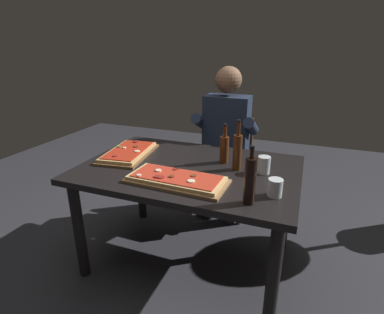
{
  "coord_description": "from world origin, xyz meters",
  "views": [
    {
      "loc": [
        0.67,
        -1.7,
        1.49
      ],
      "look_at": [
        0.0,
        0.05,
        0.79
      ],
      "focal_mm": 28.21,
      "sensor_mm": 36.0,
      "label": 1
    }
  ],
  "objects_px": {
    "pizza_rectangular_left": "(129,152)",
    "wine_bottle_dark": "(224,148)",
    "tumbler_far_side": "(275,189)",
    "seated_diner": "(225,137)",
    "pizza_rectangular_front": "(176,179)",
    "tumbler_near_camera": "(264,165)",
    "oil_bottle_amber": "(250,180)",
    "diner_chair": "(227,160)",
    "dining_table": "(189,180)",
    "vinegar_bottle_green": "(237,151)"
  },
  "relations": [
    {
      "from": "pizza_rectangular_front",
      "to": "pizza_rectangular_left",
      "type": "bearing_deg",
      "value": 149.51
    },
    {
      "from": "pizza_rectangular_left",
      "to": "oil_bottle_amber",
      "type": "height_order",
      "value": "oil_bottle_amber"
    },
    {
      "from": "wine_bottle_dark",
      "to": "oil_bottle_amber",
      "type": "xyz_separation_m",
      "value": [
        0.27,
        -0.5,
        0.02
      ]
    },
    {
      "from": "pizza_rectangular_front",
      "to": "seated_diner",
      "type": "bearing_deg",
      "value": 88.62
    },
    {
      "from": "vinegar_bottle_green",
      "to": "dining_table",
      "type": "bearing_deg",
      "value": -168.17
    },
    {
      "from": "diner_chair",
      "to": "seated_diner",
      "type": "height_order",
      "value": "seated_diner"
    },
    {
      "from": "vinegar_bottle_green",
      "to": "tumbler_far_side",
      "type": "bearing_deg",
      "value": -46.21
    },
    {
      "from": "oil_bottle_amber",
      "to": "tumbler_near_camera",
      "type": "bearing_deg",
      "value": 88.31
    },
    {
      "from": "pizza_rectangular_left",
      "to": "tumbler_near_camera",
      "type": "distance_m",
      "value": 0.96
    },
    {
      "from": "pizza_rectangular_left",
      "to": "pizza_rectangular_front",
      "type": "bearing_deg",
      "value": -30.49
    },
    {
      "from": "seated_diner",
      "to": "pizza_rectangular_left",
      "type": "bearing_deg",
      "value": -127.82
    },
    {
      "from": "pizza_rectangular_front",
      "to": "diner_chair",
      "type": "height_order",
      "value": "diner_chair"
    },
    {
      "from": "oil_bottle_amber",
      "to": "diner_chair",
      "type": "bearing_deg",
      "value": 109.04
    },
    {
      "from": "wine_bottle_dark",
      "to": "tumbler_far_side",
      "type": "xyz_separation_m",
      "value": [
        0.38,
        -0.38,
        -0.06
      ]
    },
    {
      "from": "pizza_rectangular_front",
      "to": "tumbler_far_side",
      "type": "height_order",
      "value": "tumbler_far_side"
    },
    {
      "from": "pizza_rectangular_left",
      "to": "oil_bottle_amber",
      "type": "bearing_deg",
      "value": -22.56
    },
    {
      "from": "seated_diner",
      "to": "oil_bottle_amber",
      "type": "bearing_deg",
      "value": -69.02
    },
    {
      "from": "dining_table",
      "to": "seated_diner",
      "type": "height_order",
      "value": "seated_diner"
    },
    {
      "from": "wine_bottle_dark",
      "to": "oil_bottle_amber",
      "type": "height_order",
      "value": "oil_bottle_amber"
    },
    {
      "from": "pizza_rectangular_front",
      "to": "tumbler_near_camera",
      "type": "relative_size",
      "value": 5.58
    },
    {
      "from": "tumbler_near_camera",
      "to": "diner_chair",
      "type": "distance_m",
      "value": 0.94
    },
    {
      "from": "pizza_rectangular_front",
      "to": "tumbler_near_camera",
      "type": "height_order",
      "value": "tumbler_near_camera"
    },
    {
      "from": "dining_table",
      "to": "vinegar_bottle_green",
      "type": "distance_m",
      "value": 0.38
    },
    {
      "from": "pizza_rectangular_left",
      "to": "dining_table",
      "type": "bearing_deg",
      "value": -5.66
    },
    {
      "from": "wine_bottle_dark",
      "to": "diner_chair",
      "type": "xyz_separation_m",
      "value": [
        -0.15,
        0.7,
        -0.35
      ]
    },
    {
      "from": "dining_table",
      "to": "pizza_rectangular_front",
      "type": "height_order",
      "value": "pizza_rectangular_front"
    },
    {
      "from": "pizza_rectangular_left",
      "to": "tumbler_far_side",
      "type": "relative_size",
      "value": 5.52
    },
    {
      "from": "vinegar_bottle_green",
      "to": "tumbler_far_side",
      "type": "height_order",
      "value": "vinegar_bottle_green"
    },
    {
      "from": "wine_bottle_dark",
      "to": "tumbler_far_side",
      "type": "bearing_deg",
      "value": -44.72
    },
    {
      "from": "pizza_rectangular_left",
      "to": "seated_diner",
      "type": "distance_m",
      "value": 0.87
    },
    {
      "from": "wine_bottle_dark",
      "to": "vinegar_bottle_green",
      "type": "height_order",
      "value": "vinegar_bottle_green"
    },
    {
      "from": "pizza_rectangular_front",
      "to": "vinegar_bottle_green",
      "type": "bearing_deg",
      "value": 48.16
    },
    {
      "from": "pizza_rectangular_left",
      "to": "seated_diner",
      "type": "xyz_separation_m",
      "value": [
        0.53,
        0.69,
        -0.02
      ]
    },
    {
      "from": "tumbler_far_side",
      "to": "seated_diner",
      "type": "height_order",
      "value": "seated_diner"
    },
    {
      "from": "pizza_rectangular_front",
      "to": "oil_bottle_amber",
      "type": "xyz_separation_m",
      "value": [
        0.44,
        -0.09,
        0.11
      ]
    },
    {
      "from": "dining_table",
      "to": "wine_bottle_dark",
      "type": "height_order",
      "value": "wine_bottle_dark"
    },
    {
      "from": "tumbler_near_camera",
      "to": "dining_table",
      "type": "bearing_deg",
      "value": -171.35
    },
    {
      "from": "vinegar_bottle_green",
      "to": "seated_diner",
      "type": "xyz_separation_m",
      "value": [
        -0.26,
        0.67,
        -0.12
      ]
    },
    {
      "from": "oil_bottle_amber",
      "to": "pizza_rectangular_left",
      "type": "bearing_deg",
      "value": 157.44
    },
    {
      "from": "pizza_rectangular_front",
      "to": "pizza_rectangular_left",
      "type": "distance_m",
      "value": 0.59
    },
    {
      "from": "dining_table",
      "to": "diner_chair",
      "type": "height_order",
      "value": "diner_chair"
    },
    {
      "from": "tumbler_far_side",
      "to": "seated_diner",
      "type": "distance_m",
      "value": 1.09
    },
    {
      "from": "oil_bottle_amber",
      "to": "diner_chair",
      "type": "relative_size",
      "value": 0.35
    },
    {
      "from": "tumbler_near_camera",
      "to": "seated_diner",
      "type": "distance_m",
      "value": 0.79
    },
    {
      "from": "pizza_rectangular_left",
      "to": "wine_bottle_dark",
      "type": "bearing_deg",
      "value": 8.99
    },
    {
      "from": "oil_bottle_amber",
      "to": "vinegar_bottle_green",
      "type": "bearing_deg",
      "value": 111.05
    },
    {
      "from": "oil_bottle_amber",
      "to": "diner_chair",
      "type": "height_order",
      "value": "oil_bottle_amber"
    },
    {
      "from": "oil_bottle_amber",
      "to": "seated_diner",
      "type": "xyz_separation_m",
      "value": [
        -0.41,
        1.08,
        -0.12
      ]
    },
    {
      "from": "wine_bottle_dark",
      "to": "seated_diner",
      "type": "height_order",
      "value": "seated_diner"
    },
    {
      "from": "pizza_rectangular_left",
      "to": "wine_bottle_dark",
      "type": "height_order",
      "value": "wine_bottle_dark"
    }
  ]
}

